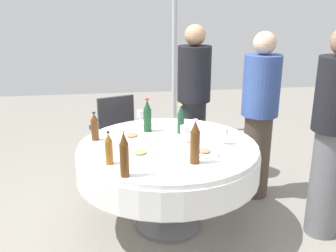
% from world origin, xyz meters
% --- Properties ---
extents(ground_plane, '(10.00, 10.00, 0.00)m').
position_xyz_m(ground_plane, '(0.00, 0.00, 0.00)').
color(ground_plane, gray).
extents(dining_table, '(1.48, 1.48, 0.74)m').
position_xyz_m(dining_table, '(0.00, 0.00, 0.59)').
color(dining_table, white).
rests_on(dining_table, ground_plane).
extents(bottle_brown_west, '(0.07, 0.07, 0.33)m').
position_xyz_m(bottle_brown_west, '(0.39, 0.14, 0.89)').
color(bottle_brown_west, '#593314').
rests_on(bottle_brown_west, dining_table).
extents(bottle_amber_right, '(0.06, 0.06, 0.24)m').
position_xyz_m(bottle_amber_right, '(0.32, -0.46, 0.85)').
color(bottle_amber_right, '#8C5619').
rests_on(bottle_amber_right, dining_table).
extents(bottle_brown_inner, '(0.06, 0.06, 0.32)m').
position_xyz_m(bottle_brown_inner, '(0.54, -0.36, 0.89)').
color(bottle_brown_inner, '#593314').
rests_on(bottle_brown_inner, dining_table).
extents(bottle_dark_green_far, '(0.07, 0.07, 0.30)m').
position_xyz_m(bottle_dark_green_far, '(-0.35, -0.13, 0.88)').
color(bottle_dark_green_far, '#194728').
rests_on(bottle_dark_green_far, dining_table).
extents(bottle_dark_green_front, '(0.06, 0.06, 0.26)m').
position_xyz_m(bottle_dark_green_front, '(-0.26, 0.15, 0.86)').
color(bottle_dark_green_front, '#194728').
rests_on(bottle_dark_green_front, dining_table).
extents(bottle_brown_south, '(0.06, 0.06, 0.24)m').
position_xyz_m(bottle_brown_south, '(-0.19, -0.58, 0.85)').
color(bottle_brown_south, '#593314').
rests_on(bottle_brown_south, dining_table).
extents(wine_glass_far, '(0.07, 0.07, 0.14)m').
position_xyz_m(wine_glass_far, '(-0.52, -0.18, 0.84)').
color(wine_glass_far, white).
rests_on(wine_glass_far, dining_table).
extents(wine_glass_front, '(0.08, 0.08, 0.15)m').
position_xyz_m(wine_glass_front, '(-0.02, 0.14, 0.85)').
color(wine_glass_front, white).
rests_on(wine_glass_front, dining_table).
extents(wine_glass_south, '(0.07, 0.07, 0.14)m').
position_xyz_m(wine_glass_south, '(0.05, 0.45, 0.83)').
color(wine_glass_south, white).
rests_on(wine_glass_south, dining_table).
extents(plate_near, '(0.23, 0.23, 0.04)m').
position_xyz_m(plate_near, '(0.23, 0.25, 0.75)').
color(plate_near, white).
rests_on(plate_near, dining_table).
extents(plate_outer, '(0.24, 0.24, 0.04)m').
position_xyz_m(plate_outer, '(0.19, -0.24, 0.75)').
color(plate_outer, white).
rests_on(plate_outer, dining_table).
extents(plate_mid, '(0.24, 0.24, 0.04)m').
position_xyz_m(plate_mid, '(-0.20, -0.28, 0.75)').
color(plate_mid, white).
rests_on(plate_mid, dining_table).
extents(knife_right, '(0.18, 0.07, 0.00)m').
position_xyz_m(knife_right, '(-0.35, 0.39, 0.74)').
color(knife_right, silver).
rests_on(knife_right, dining_table).
extents(person_west, '(0.34, 0.34, 1.59)m').
position_xyz_m(person_west, '(-0.44, 0.92, 0.83)').
color(person_west, '#4C3F33').
rests_on(person_west, ground_plane).
extents(person_right, '(0.34, 0.34, 1.62)m').
position_xyz_m(person_right, '(-0.93, 0.40, 0.85)').
color(person_right, '#26262B').
rests_on(person_right, ground_plane).
extents(person_inner, '(0.34, 0.34, 1.68)m').
position_xyz_m(person_inner, '(0.28, 1.24, 0.88)').
color(person_inner, slate).
rests_on(person_inner, ground_plane).
extents(chair_south, '(0.51, 0.51, 0.87)m').
position_xyz_m(chair_south, '(-1.24, -0.44, 0.52)').
color(chair_south, '#2D2D33').
rests_on(chair_south, ground_plane).
extents(tent_pole_main, '(0.07, 0.07, 2.47)m').
position_xyz_m(tent_pole_main, '(-2.39, 0.42, 1.23)').
color(tent_pole_main, '#B2B5B7').
rests_on(tent_pole_main, ground_plane).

